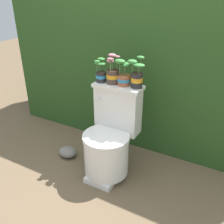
# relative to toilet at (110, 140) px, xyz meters

# --- Properties ---
(ground_plane) EXTENTS (12.00, 12.00, 0.00)m
(ground_plane) POSITION_rel_toilet_xyz_m (-0.07, -0.06, -0.34)
(ground_plane) COLOR brown
(hedge_backdrop) EXTENTS (2.85, 0.96, 1.58)m
(hedge_backdrop) POSITION_rel_toilet_xyz_m (-0.07, 0.97, 0.45)
(hedge_backdrop) COLOR #284C1E
(hedge_backdrop) RESTS_ON ground
(toilet) EXTENTS (0.42, 0.51, 0.81)m
(toilet) POSITION_rel_toilet_xyz_m (0.00, 0.00, 0.00)
(toilet) COLOR white
(toilet) RESTS_ON ground
(potted_plant_left) EXTENTS (0.10, 0.09, 0.20)m
(potted_plant_left) POSITION_rel_toilet_xyz_m (-0.17, 0.14, 0.54)
(potted_plant_left) COLOR #262628
(potted_plant_left) RESTS_ON toilet
(potted_plant_midleft) EXTENTS (0.11, 0.12, 0.25)m
(potted_plant_midleft) POSITION_rel_toilet_xyz_m (-0.06, 0.16, 0.55)
(potted_plant_midleft) COLOR #47382D
(potted_plant_midleft) RESTS_ON toilet
(potted_plant_middle) EXTENTS (0.13, 0.11, 0.22)m
(potted_plant_middle) POSITION_rel_toilet_xyz_m (0.04, 0.16, 0.55)
(potted_plant_middle) COLOR #9E5638
(potted_plant_middle) RESTS_ON toilet
(potted_plant_midright) EXTENTS (0.15, 0.10, 0.26)m
(potted_plant_midright) POSITION_rel_toilet_xyz_m (0.16, 0.16, 0.57)
(potted_plant_midright) COLOR #262628
(potted_plant_midright) RESTS_ON toilet
(garden_stone) EXTENTS (0.18, 0.15, 0.10)m
(garden_stone) POSITION_rel_toilet_xyz_m (-0.48, -0.01, -0.29)
(garden_stone) COLOR gray
(garden_stone) RESTS_ON ground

